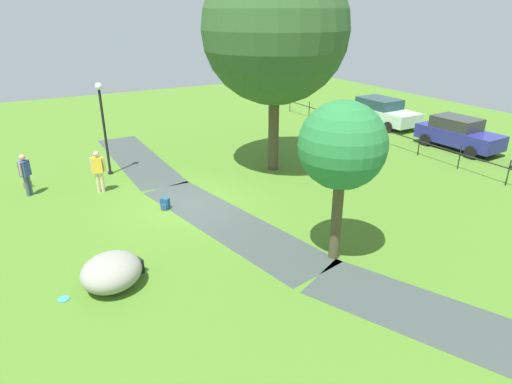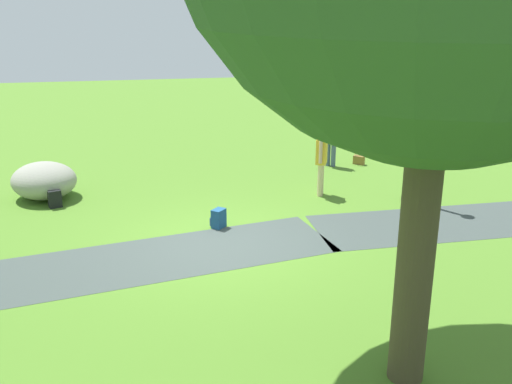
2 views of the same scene
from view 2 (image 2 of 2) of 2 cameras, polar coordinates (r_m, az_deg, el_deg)
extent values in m
plane|color=#4D7B26|center=(11.38, -3.38, -5.11)|extent=(48.00, 48.00, 0.00)
cube|color=#3C4743|center=(13.64, 22.34, -2.42)|extent=(8.02, 2.02, 0.01)
cube|color=#3C4743|center=(10.84, -13.23, -6.82)|extent=(8.22, 3.43, 0.01)
cylinder|color=#494029|center=(7.10, 15.35, -4.64)|extent=(0.44, 0.44, 3.69)
cylinder|color=black|center=(14.19, 14.27, -0.58)|extent=(0.20, 0.20, 0.10)
cylinder|color=black|center=(13.75, 14.83, 6.13)|extent=(0.10, 0.10, 3.50)
sphere|color=white|center=(13.49, 15.50, 13.98)|extent=(0.28, 0.28, 0.28)
ellipsoid|color=gray|center=(14.67, -19.85, 1.05)|extent=(2.12, 2.12, 0.85)
cylinder|color=#485A72|center=(16.61, 6.99, 3.84)|extent=(0.13, 0.13, 0.77)
cylinder|color=#485A72|center=(16.55, 7.51, 3.77)|extent=(0.13, 0.13, 0.77)
cube|color=#334792|center=(16.42, 7.35, 6.07)|extent=(0.43, 0.41, 0.58)
cylinder|color=tan|center=(16.49, 6.63, 6.27)|extent=(0.08, 0.08, 0.51)
cylinder|color=tan|center=(16.34, 8.08, 6.10)|extent=(0.08, 0.08, 0.51)
sphere|color=tan|center=(16.34, 7.41, 7.52)|extent=(0.21, 0.21, 0.21)
cylinder|color=beige|center=(14.02, 6.24, 1.14)|extent=(0.13, 0.13, 0.79)
cylinder|color=beige|center=(14.17, 6.32, 1.33)|extent=(0.13, 0.13, 0.79)
cube|color=yellow|center=(13.91, 6.38, 3.95)|extent=(0.36, 0.43, 0.59)
cylinder|color=#DAB192|center=(13.69, 6.28, 3.86)|extent=(0.08, 0.08, 0.53)
cylinder|color=#DAB192|center=(14.11, 6.49, 4.30)|extent=(0.08, 0.08, 0.53)
sphere|color=#DAB192|center=(13.80, 6.45, 5.69)|extent=(0.21, 0.21, 0.21)
cube|color=olive|center=(16.93, 9.93, 3.05)|extent=(0.32, 0.30, 0.24)
torus|color=olive|center=(16.88, 9.97, 3.64)|extent=(0.38, 0.38, 0.02)
cube|color=black|center=(14.01, -18.91, -0.62)|extent=(0.33, 0.28, 0.40)
cube|color=#272A1E|center=(14.16, -18.99, -0.78)|extent=(0.20, 0.12, 0.18)
cube|color=navy|center=(12.12, -3.63, -2.57)|extent=(0.34, 0.34, 0.40)
cube|color=#2B4984|center=(12.22, -4.12, -2.81)|extent=(0.18, 0.18, 0.18)
cylinder|color=#3C97E7|center=(15.89, -18.94, 0.87)|extent=(0.27, 0.27, 0.02)
camera|label=1|loc=(19.62, -52.20, 17.24)|focal=30.61mm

